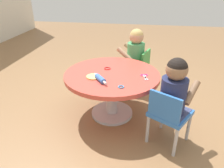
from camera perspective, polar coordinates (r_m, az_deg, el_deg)
ground_plane at (r=2.33m, az=-0.00°, el=-7.96°), size 10.00×10.00×0.00m
craft_table at (r=2.14m, az=-0.00°, el=0.34°), size 0.94×0.94×0.48m
child_chair_left at (r=1.85m, az=14.98°, el=-7.82°), size 0.41×0.41×0.54m
seated_child_left at (r=1.77m, az=16.42°, el=-1.15°), size 0.44×0.41×0.51m
child_chair_right at (r=2.70m, az=6.88°, el=4.35°), size 0.38×0.38×0.54m
seated_child_right at (r=2.64m, az=6.33°, el=9.06°), size 0.36×0.41×0.51m
rolling_pin at (r=1.92m, az=-3.18°, el=1.44°), size 0.20×0.16×0.05m
craft_scissors at (r=2.04m, az=8.77°, el=2.07°), size 0.14×0.09×0.01m
playdough_blob_0 at (r=2.01m, az=-5.02°, el=1.97°), size 0.13×0.13×0.01m
cookie_cutter_0 at (r=2.19m, az=-1.26°, el=4.23°), size 0.07×0.07×0.01m
cookie_cutter_1 at (r=1.82m, az=2.46°, el=-0.74°), size 0.05×0.05×0.01m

